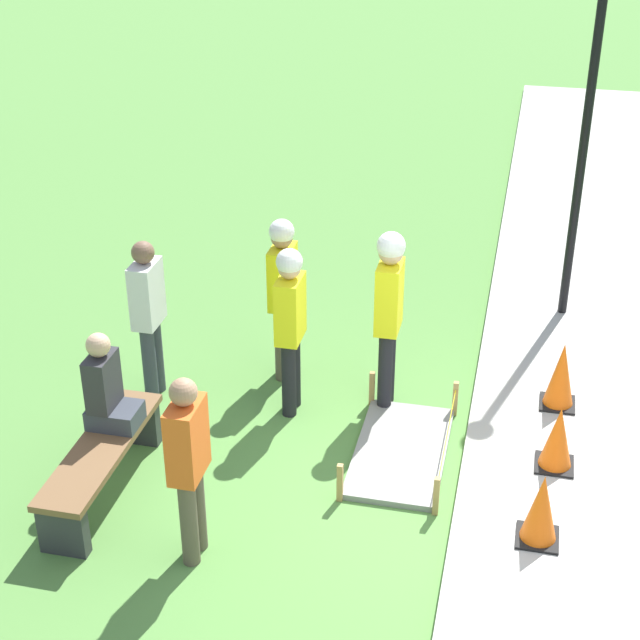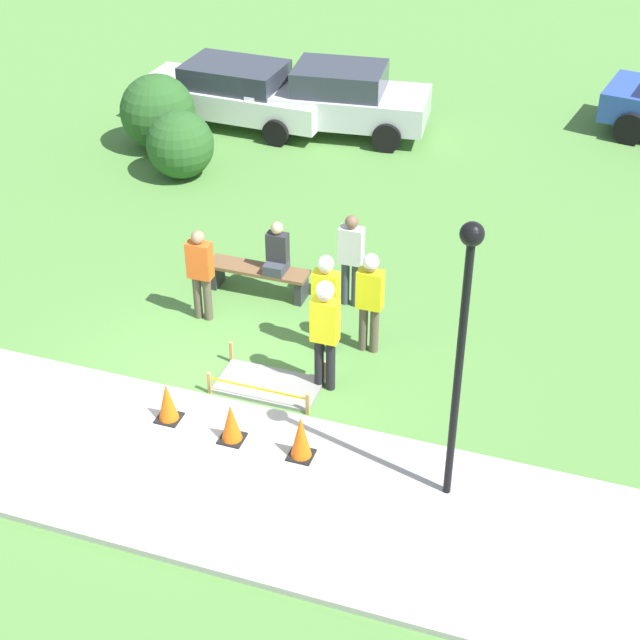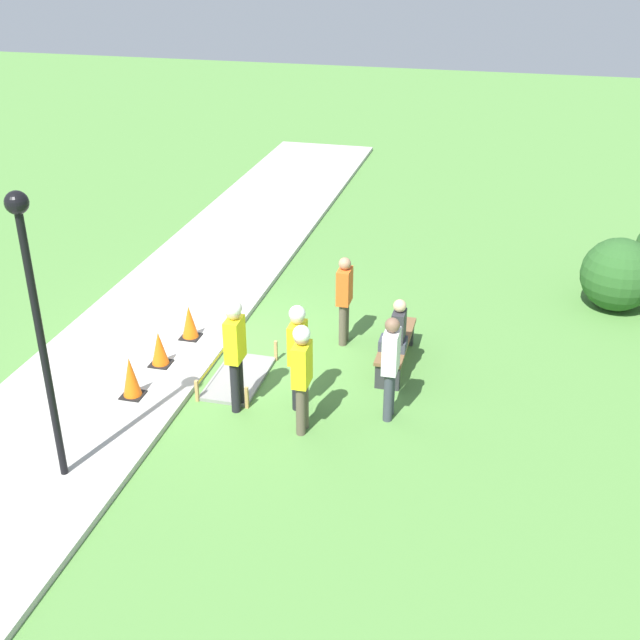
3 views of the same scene
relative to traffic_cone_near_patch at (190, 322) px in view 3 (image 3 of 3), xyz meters
name	(u,v)px [view 3 (image 3 of 3)]	position (x,y,z in m)	size (l,w,h in m)	color
ground_plane	(224,352)	(0.18, 0.69, -0.40)	(60.00, 60.00, 0.00)	#51843D
sidewalk	(143,339)	(0.18, -0.84, -0.35)	(28.00, 3.05, 0.10)	#ADAAA3
wet_concrete_patch	(238,378)	(1.02, 1.26, -0.37)	(1.59, 0.87, 0.37)	gray
traffic_cone_near_patch	(190,322)	(0.00, 0.00, 0.00)	(0.34, 0.34, 0.62)	black
traffic_cone_far_patch	(159,349)	(1.02, -0.12, -0.01)	(0.34, 0.34, 0.60)	black
traffic_cone_sidewalk_edge	(131,377)	(2.04, -0.13, 0.03)	(0.34, 0.34, 0.68)	black
park_bench	(396,347)	(-0.09, 3.67, -0.06)	(1.76, 0.44, 0.49)	#2D2D33
person_seated_on_bench	(397,330)	(0.24, 3.72, 0.44)	(0.36, 0.44, 0.89)	#383D47
worker_supervisor	(298,348)	(1.54, 2.42, 0.62)	(0.40, 0.25, 1.73)	black
worker_assistant	(302,370)	(2.17, 2.66, 0.63)	(0.40, 0.25, 1.74)	brown
worker_trainee	(235,344)	(1.82, 1.53, 0.72)	(0.40, 0.27, 1.86)	black
bystander_in_orange_shirt	(344,296)	(-0.67, 2.65, 0.51)	(0.40, 0.22, 1.63)	brown
bystander_in_gray_shirt	(391,363)	(1.50, 3.83, 0.54)	(0.40, 0.22, 1.68)	#383D47
lamppost_near	(34,300)	(4.06, -0.16, 2.28)	(0.28, 0.28, 3.95)	black
shrub_rounded_mid	(618,274)	(-3.33, 7.43, 0.30)	(1.41, 1.41, 1.41)	#285623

